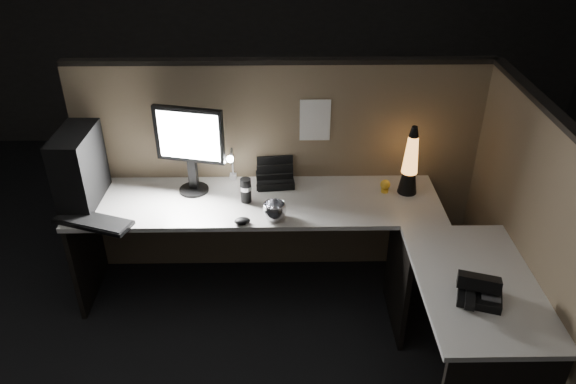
{
  "coord_description": "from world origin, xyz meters",
  "views": [
    {
      "loc": [
        -0.0,
        -2.39,
        2.59
      ],
      "look_at": [
        0.04,
        0.35,
        0.94
      ],
      "focal_mm": 35.0,
      "sensor_mm": 36.0,
      "label": 1
    }
  ],
  "objects_px": {
    "lava_lamp": "(410,166)",
    "keyboard": "(93,222)",
    "desk_phone": "(479,290)",
    "monitor": "(190,142)",
    "pc_tower": "(79,167)"
  },
  "relations": [
    {
      "from": "lava_lamp",
      "to": "desk_phone",
      "type": "relative_size",
      "value": 1.83
    },
    {
      "from": "desk_phone",
      "to": "pc_tower",
      "type": "bearing_deg",
      "value": 175.11
    },
    {
      "from": "pc_tower",
      "to": "lava_lamp",
      "type": "xyz_separation_m",
      "value": [
        2.03,
        0.06,
        -0.04
      ]
    },
    {
      "from": "monitor",
      "to": "desk_phone",
      "type": "bearing_deg",
      "value": -21.53
    },
    {
      "from": "pc_tower",
      "to": "lava_lamp",
      "type": "distance_m",
      "value": 2.03
    },
    {
      "from": "monitor",
      "to": "keyboard",
      "type": "height_order",
      "value": "monitor"
    },
    {
      "from": "desk_phone",
      "to": "lava_lamp",
      "type": "bearing_deg",
      "value": 116.88
    },
    {
      "from": "keyboard",
      "to": "pc_tower",
      "type": "bearing_deg",
      "value": 134.02
    },
    {
      "from": "monitor",
      "to": "desk_phone",
      "type": "relative_size",
      "value": 2.26
    },
    {
      "from": "monitor",
      "to": "keyboard",
      "type": "relative_size",
      "value": 1.2
    },
    {
      "from": "keyboard",
      "to": "lava_lamp",
      "type": "xyz_separation_m",
      "value": [
        1.91,
        0.33,
        0.18
      ]
    },
    {
      "from": "monitor",
      "to": "lava_lamp",
      "type": "height_order",
      "value": "monitor"
    },
    {
      "from": "pc_tower",
      "to": "desk_phone",
      "type": "bearing_deg",
      "value": -21.64
    },
    {
      "from": "lava_lamp",
      "to": "keyboard",
      "type": "bearing_deg",
      "value": -170.22
    },
    {
      "from": "monitor",
      "to": "keyboard",
      "type": "distance_m",
      "value": 0.74
    }
  ]
}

